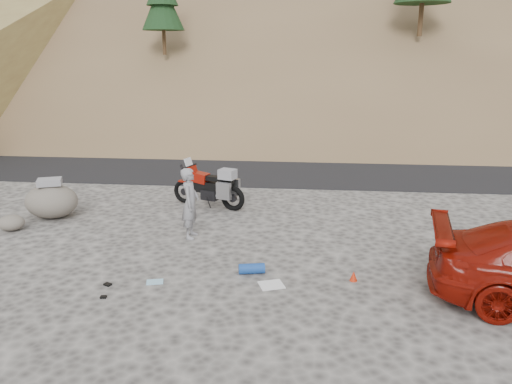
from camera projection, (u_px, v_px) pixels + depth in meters
ground at (176, 250)px, 11.15m from camera, size 140.00×140.00×0.00m
road at (234, 164)px, 19.77m from camera, size 120.00×7.00×0.05m
motorcycle at (211, 187)px, 14.14m from camera, size 2.23×1.12×1.38m
man at (192, 237)px, 11.95m from camera, size 0.41×0.62×1.69m
boulder at (52, 200)px, 13.26m from camera, size 1.56×1.39×1.08m
small_rock at (11, 223)px, 12.36m from camera, size 0.82×0.78×0.39m
gear_white_cloth at (271, 285)px, 9.45m from camera, size 0.56×0.53×0.01m
gear_blue_mat at (252, 269)px, 9.93m from camera, size 0.55×0.31×0.21m
gear_funnel at (354, 276)px, 9.61m from camera, size 0.16×0.16×0.19m
gear_glove_a at (108, 284)px, 9.44m from camera, size 0.16×0.14×0.04m
gear_glove_b at (103, 297)px, 8.95m from camera, size 0.12×0.09×0.04m
gear_blue_cloth at (155, 282)px, 9.57m from camera, size 0.37×0.31×0.01m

